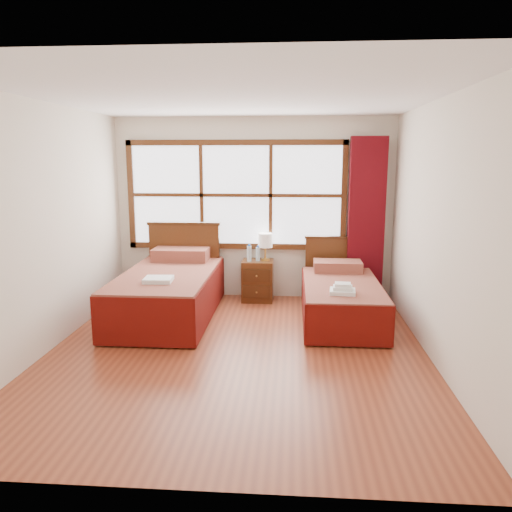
{
  "coord_description": "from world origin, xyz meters",
  "views": [
    {
      "loc": [
        0.58,
        -4.96,
        2.02
      ],
      "look_at": [
        0.15,
        0.7,
        0.91
      ],
      "focal_mm": 35.0,
      "sensor_mm": 36.0,
      "label": 1
    }
  ],
  "objects": [
    {
      "name": "floor",
      "position": [
        0.0,
        0.0,
        0.0
      ],
      "size": [
        4.5,
        4.5,
        0.0
      ],
      "primitive_type": "plane",
      "color": "brown",
      "rests_on": "ground"
    },
    {
      "name": "curtain",
      "position": [
        1.6,
        2.11,
        1.17
      ],
      "size": [
        0.5,
        0.16,
        2.3
      ],
      "primitive_type": "cube",
      "color": "#58080F",
      "rests_on": "wall_back"
    },
    {
      "name": "bed_left",
      "position": [
        -1.01,
        1.2,
        0.34
      ],
      "size": [
        1.14,
        2.21,
        1.11
      ],
      "color": "#391E0B",
      "rests_on": "floor"
    },
    {
      "name": "towels_right",
      "position": [
        1.15,
        0.64,
        0.54
      ],
      "size": [
        0.31,
        0.28,
        0.12
      ],
      "rotation": [
        0.0,
        0.0,
        -0.1
      ],
      "color": "white",
      "rests_on": "bed_right"
    },
    {
      "name": "wall_right",
      "position": [
        2.0,
        0.0,
        1.3
      ],
      "size": [
        0.0,
        4.5,
        4.5
      ],
      "primitive_type": "plane",
      "rotation": [
        1.57,
        0.0,
        -1.57
      ],
      "color": "silver",
      "rests_on": "floor"
    },
    {
      "name": "ceiling",
      "position": [
        0.0,
        0.0,
        2.6
      ],
      "size": [
        4.5,
        4.5,
        0.0
      ],
      "primitive_type": "plane",
      "rotation": [
        3.14,
        0.0,
        0.0
      ],
      "color": "white",
      "rests_on": "wall_back"
    },
    {
      "name": "towels_left",
      "position": [
        -1.0,
        0.64,
        0.62
      ],
      "size": [
        0.34,
        0.3,
        0.05
      ],
      "rotation": [
        0.0,
        0.0,
        0.06
      ],
      "color": "white",
      "rests_on": "bed_left"
    },
    {
      "name": "bottle_far",
      "position": [
        0.08,
        1.98,
        0.69
      ],
      "size": [
        0.06,
        0.06,
        0.22
      ],
      "color": "#BCE2F2",
      "rests_on": "nightstand"
    },
    {
      "name": "wall_left",
      "position": [
        -2.0,
        0.0,
        1.3
      ],
      "size": [
        0.0,
        4.5,
        4.5
      ],
      "primitive_type": "plane",
      "rotation": [
        1.57,
        0.0,
        1.57
      ],
      "color": "silver",
      "rests_on": "floor"
    },
    {
      "name": "wall_back",
      "position": [
        0.0,
        2.25,
        1.3
      ],
      "size": [
        4.0,
        0.0,
        4.0
      ],
      "primitive_type": "plane",
      "rotation": [
        1.57,
        0.0,
        0.0
      ],
      "color": "silver",
      "rests_on": "floor"
    },
    {
      "name": "bottle_near",
      "position": [
        -0.04,
        1.94,
        0.7
      ],
      "size": [
        0.07,
        0.07,
        0.25
      ],
      "color": "#BCE2F2",
      "rests_on": "nightstand"
    },
    {
      "name": "nightstand",
      "position": [
        0.08,
        1.99,
        0.29
      ],
      "size": [
        0.44,
        0.44,
        0.59
      ],
      "color": "#4B2710",
      "rests_on": "floor"
    },
    {
      "name": "bed_right",
      "position": [
        1.19,
        1.2,
        0.28
      ],
      "size": [
        0.96,
        1.98,
        0.93
      ],
      "color": "#391E0B",
      "rests_on": "floor"
    },
    {
      "name": "window",
      "position": [
        -0.25,
        2.21,
        1.5
      ],
      "size": [
        3.16,
        0.06,
        1.56
      ],
      "color": "white",
      "rests_on": "wall_back"
    },
    {
      "name": "lamp",
      "position": [
        0.19,
        2.02,
        0.86
      ],
      "size": [
        0.2,
        0.2,
        0.39
      ],
      "color": "gold",
      "rests_on": "nightstand"
    }
  ]
}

